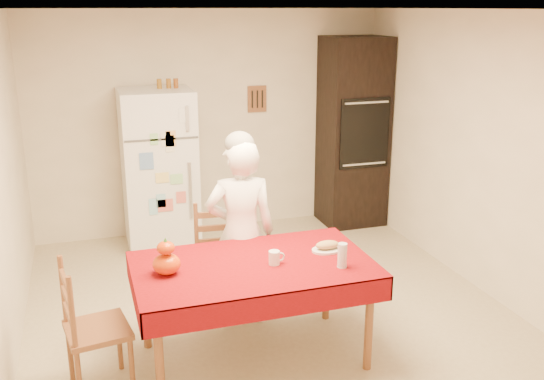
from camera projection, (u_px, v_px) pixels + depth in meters
name	position (u px, v px, depth m)	size (l,w,h in m)	color
floor	(270.00, 313.00, 5.19)	(4.50, 4.50, 0.00)	tan
room_shell	(270.00, 126.00, 4.72)	(4.02, 4.52, 2.51)	beige
refrigerator	(159.00, 169.00, 6.46)	(0.75, 0.74, 1.70)	white
oven_cabinet	(353.00, 133.00, 7.10)	(0.70, 0.62, 2.20)	black
dining_table	(253.00, 272.00, 4.34)	(1.70, 1.00, 0.76)	brown
chair_far	(220.00, 256.00, 5.10)	(0.46, 0.44, 0.95)	brown
chair_left	(87.00, 324.00, 4.00)	(0.46, 0.48, 0.95)	brown
seated_woman	(241.00, 233.00, 4.86)	(0.56, 0.37, 1.55)	white
coffee_mug	(274.00, 258.00, 4.29)	(0.08, 0.08, 0.10)	silver
pumpkin_lower	(167.00, 264.00, 4.13)	(0.19, 0.19, 0.14)	#CD4C04
pumpkin_upper	(166.00, 248.00, 4.10)	(0.12, 0.12, 0.09)	red
wine_glass	(342.00, 255.00, 4.24)	(0.07, 0.07, 0.18)	silver
bread_plate	(327.00, 250.00, 4.54)	(0.24, 0.24, 0.02)	silver
bread_loaf	(327.00, 245.00, 4.52)	(0.18, 0.10, 0.06)	#9A784C
spice_jar_left	(159.00, 84.00, 6.27)	(0.05, 0.05, 0.10)	#885C18
spice_jar_mid	(169.00, 83.00, 6.29)	(0.05, 0.05, 0.10)	brown
spice_jar_right	(176.00, 83.00, 6.32)	(0.05, 0.05, 0.10)	brown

